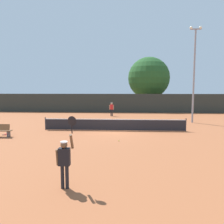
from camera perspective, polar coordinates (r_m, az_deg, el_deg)
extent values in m
plane|color=#9E5633|center=(17.89, 0.60, -4.91)|extent=(120.00, 120.00, 0.00)
cube|color=#232328|center=(17.81, 0.60, -3.41)|extent=(11.62, 0.03, 0.91)
cube|color=white|center=(17.74, 0.60, -1.96)|extent=(11.62, 0.04, 0.06)
cylinder|color=#333338|center=(19.00, -17.20, -2.91)|extent=(0.08, 0.08, 1.07)
cylinder|color=#333338|center=(18.45, 18.96, -3.22)|extent=(0.08, 0.08, 1.07)
cube|color=#2D332D|center=(31.76, 1.88, 2.35)|extent=(39.28, 0.12, 2.74)
cube|color=black|center=(7.61, -12.52, -11.48)|extent=(0.38, 0.22, 0.60)
sphere|color=brown|center=(7.50, -12.59, -8.49)|extent=(0.23, 0.23, 0.23)
cylinder|color=white|center=(7.48, -12.60, -7.76)|extent=(0.24, 0.24, 0.04)
cylinder|color=black|center=(7.88, -12.98, -16.38)|extent=(0.12, 0.12, 0.82)
cylinder|color=black|center=(7.83, -11.81, -16.47)|extent=(0.12, 0.12, 0.82)
cylinder|color=brown|center=(7.69, -14.27, -11.58)|extent=(0.09, 0.17, 0.57)
cylinder|color=brown|center=(7.50, -10.64, -7.69)|extent=(0.09, 0.32, 0.55)
cylinder|color=black|center=(7.47, -10.59, -4.63)|extent=(0.04, 0.11, 0.28)
ellipsoid|color=black|center=(7.48, -10.52, -2.36)|extent=(0.30, 0.13, 0.36)
cube|color=red|center=(27.32, -0.11, 1.32)|extent=(0.38, 0.22, 0.63)
sphere|color=tan|center=(27.29, -0.11, 2.22)|extent=(0.24, 0.24, 0.24)
cylinder|color=white|center=(27.28, -0.11, 2.43)|extent=(0.25, 0.25, 0.04)
cylinder|color=black|center=(27.39, -0.27, -0.21)|extent=(0.12, 0.12, 0.85)
cylinder|color=black|center=(27.38, 0.06, -0.21)|extent=(0.12, 0.12, 0.85)
cylinder|color=tan|center=(27.34, -0.61, 1.26)|extent=(0.09, 0.18, 0.60)
cylinder|color=tan|center=(27.31, 0.40, 1.26)|extent=(0.09, 0.16, 0.60)
sphere|color=#CCE033|center=(14.25, 1.83, -7.61)|extent=(0.07, 0.07, 0.07)
cylinder|color=black|center=(17.99, -26.67, -5.43)|extent=(0.28, 0.04, 0.04)
ellipsoid|color=red|center=(18.26, -26.17, -5.25)|extent=(0.28, 0.36, 0.04)
cube|color=#4C4C51|center=(17.18, -25.68, -5.20)|extent=(0.08, 0.36, 0.45)
cylinder|color=gray|center=(23.37, 20.84, 8.62)|extent=(0.18, 0.18, 9.23)
cube|color=gray|center=(24.07, 21.28, 19.78)|extent=(1.10, 0.10, 0.10)
sphere|color=#F2EDCC|center=(23.98, 20.21, 20.19)|extent=(0.28, 0.28, 0.28)
sphere|color=#F2EDCC|center=(24.24, 22.37, 19.95)|extent=(0.28, 0.28, 0.28)
cylinder|color=brown|center=(36.48, 9.60, 2.73)|extent=(0.56, 0.56, 2.72)
sphere|color=#235123|center=(36.47, 9.71, 8.88)|extent=(6.81, 6.81, 6.81)
cube|color=white|center=(38.97, 17.40, 1.62)|extent=(1.95, 4.22, 0.90)
cube|color=#2D333D|center=(38.63, 17.54, 2.72)|extent=(1.72, 2.22, 0.64)
cylinder|color=black|center=(40.16, 15.73, 1.36)|extent=(0.22, 0.60, 0.60)
cylinder|color=black|center=(40.55, 18.08, 1.33)|extent=(0.22, 0.60, 0.60)
cylinder|color=black|center=(37.43, 16.63, 1.01)|extent=(0.22, 0.60, 0.60)
cylinder|color=black|center=(37.86, 19.14, 0.99)|extent=(0.22, 0.60, 0.60)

